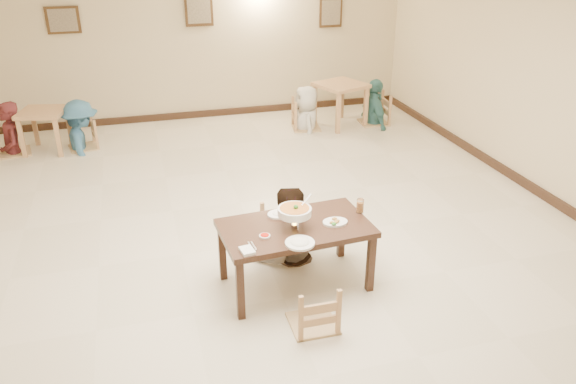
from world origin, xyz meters
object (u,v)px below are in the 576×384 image
object	(u,v)px
main_table	(295,233)
bg_chair_rl	(306,101)
bg_chair_lr	(79,121)
bg_diner_d	(376,79)
bg_chair_rr	(375,96)
chair_far	(284,211)
chair_near	(314,284)
bg_diner_a	(3,103)
main_diner	(287,189)
bg_table_left	(43,118)
bg_diner_b	(76,101)
bg_diner_c	(307,86)
bg_table_right	(341,91)
drink_glass	(360,206)
curry_warmer	(295,212)
bg_chair_ll	(8,122)

from	to	relation	value
main_table	bg_chair_rl	size ratio (longest dim) A/B	1.46
main_table	bg_chair_rl	xyz separation A→B (m)	(1.58, 4.67, -0.09)
bg_chair_lr	bg_diner_d	distance (m)	5.17
bg_chair_rr	bg_diner_d	bearing A→B (deg)	49.43
chair_far	chair_near	xyz separation A→B (m)	(-0.10, -1.36, -0.04)
bg_chair_rr	bg_diner_a	bearing A→B (deg)	-86.94
bg_chair_lr	bg_chair_rl	distance (m)	3.86
main_diner	bg_chair_lr	size ratio (longest dim) A/B	1.74
bg_table_left	bg_chair_lr	size ratio (longest dim) A/B	0.88
bg_diner_b	bg_diner_c	xyz separation A→B (m)	(3.86, -0.05, -0.03)
main_table	bg_diner_a	distance (m)	5.83
main_diner	chair_near	bearing A→B (deg)	78.34
bg_table_right	bg_diner_d	size ratio (longest dim) A/B	0.60
bg_chair_lr	bg_diner_c	xyz separation A→B (m)	(3.86, -0.05, 0.31)
main_table	bg_table_left	bearing A→B (deg)	116.73
main_table	main_diner	xyz separation A→B (m)	(0.07, 0.57, 0.21)
main_table	bg_diner_a	xyz separation A→B (m)	(-3.35, 4.76, 0.25)
chair_far	bg_diner_c	xyz separation A→B (m)	(1.51, 3.98, 0.29)
bg_chair_lr	main_table	bearing A→B (deg)	14.76
drink_glass	bg_diner_d	bearing A→B (deg)	64.33
bg_chair_rl	bg_diner_c	distance (m)	0.26
chair_far	bg_chair_rl	bearing A→B (deg)	66.87
curry_warmer	chair_far	bearing A→B (deg)	82.91
main_table	bg_diner_d	xyz separation A→B (m)	(2.89, 4.61, 0.23)
bg_table_right	bg_diner_b	bearing A→B (deg)	179.61
bg_chair_lr	bg_diner_a	size ratio (longest dim) A/B	0.55
main_table	drink_glass	bearing A→B (deg)	3.55
chair_near	bg_diner_a	world-z (taller)	bg_diner_a
chair_far	bg_diner_d	bearing A→B (deg)	52.05
chair_far	bg_diner_d	xyz separation A→B (m)	(2.82, 3.92, 0.34)
bg_table_right	bg_chair_lr	distance (m)	4.51
bg_chair_lr	bg_diner_c	bearing A→B (deg)	78.29
bg_table_left	bg_chair_rl	size ratio (longest dim) A/B	0.80
chair_far	bg_chair_ll	size ratio (longest dim) A/B	0.92
main_table	bg_chair_lr	xyz separation A→B (m)	(-2.27, 4.71, -0.13)
main_diner	curry_warmer	bearing A→B (deg)	74.35
curry_warmer	bg_chair_rr	xyz separation A→B (m)	(2.91, 4.65, -0.33)
chair_near	bg_chair_rr	world-z (taller)	bg_chair_rr
drink_glass	bg_table_right	world-z (taller)	drink_glass
bg_diner_d	curry_warmer	bearing A→B (deg)	148.13
bg_table_right	bg_diner_c	xyz separation A→B (m)	(-0.65, -0.02, 0.14)
bg_table_left	bg_table_right	size ratio (longest dim) A/B	0.82
chair_near	drink_glass	xyz separation A→B (m)	(0.74, 0.76, 0.30)
bg_chair_ll	bg_chair_rl	bearing A→B (deg)	-101.29
drink_glass	bg_chair_rl	distance (m)	4.66
curry_warmer	bg_table_left	xyz separation A→B (m)	(-2.79, 4.78, -0.31)
main_diner	bg_diner_d	distance (m)	4.93
bg_diner_a	bg_diner_b	distance (m)	1.08
bg_diner_a	bg_diner_d	distance (m)	6.24
chair_far	main_diner	xyz separation A→B (m)	(-0.00, -0.12, 0.33)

